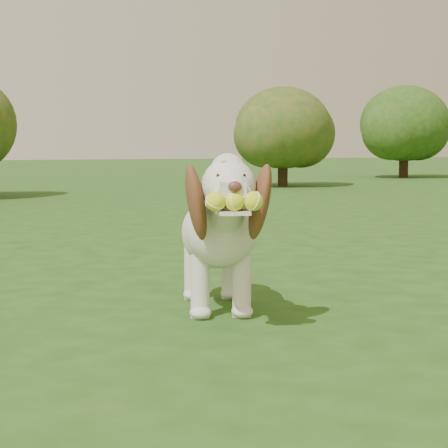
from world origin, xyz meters
name	(u,v)px	position (x,y,z in m)	size (l,w,h in m)	color
ground	(202,350)	(0.00, 0.00, 0.00)	(80.00, 80.00, 0.00)	#1E4513
dog	(218,228)	(0.29, 0.52, 0.35)	(0.55, 1.01, 0.67)	silver
shrub_h	(405,124)	(9.91, 11.56, 1.23)	(2.01, 2.01, 2.09)	#382314
shrub_f	(283,128)	(5.47, 9.26, 1.03)	(1.69, 1.69, 1.75)	#382314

